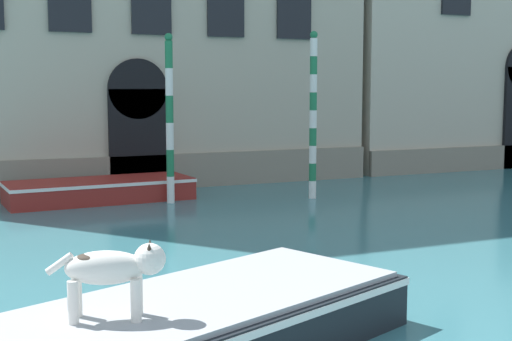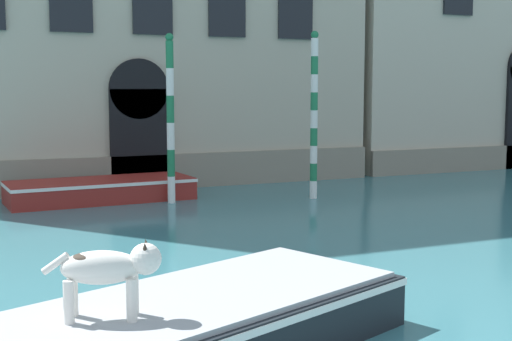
# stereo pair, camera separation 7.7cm
# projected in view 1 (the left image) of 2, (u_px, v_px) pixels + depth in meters

# --- Properties ---
(dog_on_deck) EXTENTS (1.09, 0.56, 0.75)m
(dog_on_deck) POSITION_uv_depth(u_px,v_px,m) (114.00, 269.00, 6.73)
(dog_on_deck) COLOR silver
(dog_on_deck) RESTS_ON boat_foreground
(boat_moored_near_palazzo) EXTENTS (4.66, 1.94, 0.55)m
(boat_moored_near_palazzo) POSITION_uv_depth(u_px,v_px,m) (100.00, 190.00, 17.90)
(boat_moored_near_palazzo) COLOR maroon
(boat_moored_near_palazzo) RESTS_ON ground_plane
(mooring_pole_0) EXTENTS (0.20, 0.20, 4.16)m
(mooring_pole_0) POSITION_uv_depth(u_px,v_px,m) (170.00, 118.00, 17.43)
(mooring_pole_0) COLOR white
(mooring_pole_0) RESTS_ON ground_plane
(mooring_pole_1) EXTENTS (0.19, 0.19, 4.27)m
(mooring_pole_1) POSITION_uv_depth(u_px,v_px,m) (313.00, 115.00, 18.17)
(mooring_pole_1) COLOR white
(mooring_pole_1) RESTS_ON ground_plane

